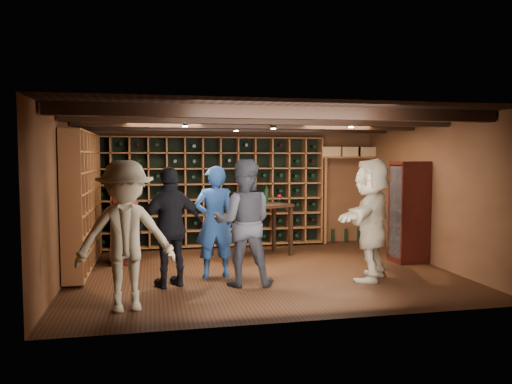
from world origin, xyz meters
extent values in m
plane|color=#341B0E|center=(0.00, 0.00, 0.00)|extent=(6.00, 6.00, 0.00)
plane|color=brown|center=(0.00, 2.50, 1.25)|extent=(6.00, 0.00, 6.00)
plane|color=brown|center=(0.00, -2.50, 1.25)|extent=(6.00, 0.00, 6.00)
plane|color=brown|center=(-3.00, 0.00, 1.25)|extent=(0.00, 5.00, 5.00)
plane|color=brown|center=(3.00, 0.00, 1.25)|extent=(0.00, 5.00, 5.00)
plane|color=black|center=(0.00, 0.00, 2.50)|extent=(6.00, 6.00, 0.00)
cube|color=black|center=(0.00, -1.60, 2.42)|extent=(5.90, 0.18, 0.16)
cube|color=black|center=(0.00, -0.50, 2.42)|extent=(5.90, 0.18, 0.16)
cube|color=black|center=(0.00, 0.60, 2.42)|extent=(5.90, 0.18, 0.16)
cube|color=black|center=(0.00, 1.70, 2.42)|extent=(5.90, 0.18, 0.16)
cylinder|color=black|center=(-1.20, 0.00, 2.39)|extent=(0.10, 0.10, 0.10)
cylinder|color=black|center=(0.30, 0.40, 2.39)|extent=(0.10, 0.10, 0.10)
cylinder|color=black|center=(1.40, -0.30, 2.39)|extent=(0.10, 0.10, 0.10)
cylinder|color=black|center=(-0.20, 1.20, 2.39)|extent=(0.10, 0.10, 0.10)
cube|color=brown|center=(-0.52, 2.33, 1.15)|extent=(4.65, 0.30, 2.20)
cube|color=black|center=(-0.52, 2.33, 1.15)|extent=(4.56, 0.02, 2.16)
cube|color=brown|center=(-2.83, 0.82, 1.15)|extent=(0.30, 2.65, 2.20)
cube|color=black|center=(-2.83, 0.82, 1.15)|extent=(0.29, 0.02, 2.16)
cube|color=brown|center=(2.40, 2.32, 1.85)|extent=(1.15, 0.32, 0.04)
cube|color=brown|center=(2.92, 2.32, 0.93)|extent=(0.05, 0.28, 1.85)
cube|color=brown|center=(1.88, 2.32, 0.93)|extent=(0.05, 0.28, 1.85)
cube|color=tan|center=(2.00, 2.32, 1.97)|extent=(0.40, 0.30, 0.20)
cube|color=tan|center=(2.45, 2.32, 1.97)|extent=(0.40, 0.30, 0.20)
cube|color=tan|center=(2.80, 2.32, 1.97)|extent=(0.40, 0.30, 0.20)
cube|color=#390F0B|center=(2.72, 0.20, 0.05)|extent=(0.55, 0.50, 0.10)
cube|color=#390F0B|center=(2.72, 0.20, 0.90)|extent=(0.55, 0.50, 1.70)
cube|color=white|center=(2.46, 0.20, 0.90)|extent=(0.01, 0.46, 1.60)
cube|color=#390F0B|center=(2.72, 0.20, 0.90)|extent=(0.50, 0.44, 0.02)
sphere|color=#59260C|center=(2.70, 0.20, 1.00)|extent=(0.18, 0.18, 0.18)
imported|color=navy|center=(-0.78, -0.20, 0.86)|extent=(0.66, 0.46, 1.72)
imported|color=black|center=(-0.43, -0.77, 0.91)|extent=(0.99, 0.83, 1.82)
imported|color=maroon|center=(-2.21, 1.10, 0.84)|extent=(0.67, 0.90, 1.67)
imported|color=black|center=(-1.46, -0.66, 0.86)|extent=(1.09, 0.78, 1.72)
imported|color=gray|center=(-2.03, -1.67, 0.91)|extent=(1.26, 0.83, 1.82)
imported|color=tan|center=(1.53, -0.82, 0.92)|extent=(1.51, 1.66, 1.84)
cube|color=black|center=(0.18, 1.20, 0.95)|extent=(1.44, 1.08, 0.05)
cube|color=black|center=(-0.28, 0.73, 0.46)|extent=(0.08, 0.08, 0.93)
cube|color=black|center=(0.83, 1.17, 0.46)|extent=(0.08, 0.08, 0.93)
cube|color=black|center=(-0.48, 1.23, 0.46)|extent=(0.08, 0.08, 0.93)
cube|color=black|center=(0.63, 1.67, 0.46)|extent=(0.08, 0.08, 0.93)
cylinder|color=black|center=(-0.14, 1.13, 1.12)|extent=(0.07, 0.07, 0.28)
cylinder|color=black|center=(0.11, 1.23, 1.12)|extent=(0.07, 0.07, 0.28)
cylinder|color=black|center=(0.41, 1.35, 1.12)|extent=(0.07, 0.07, 0.28)
camera|label=1|loc=(-1.71, -7.80, 1.86)|focal=35.00mm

